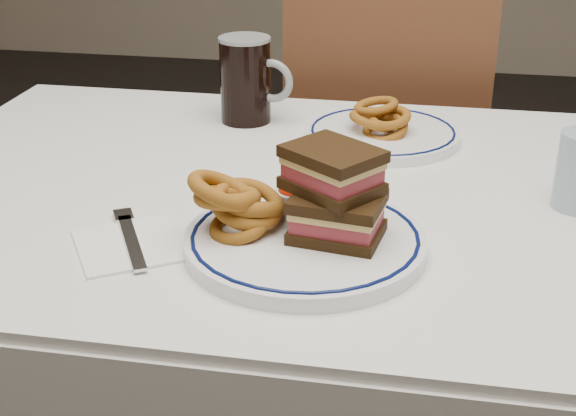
% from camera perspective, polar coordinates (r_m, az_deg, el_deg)
% --- Properties ---
extents(dining_table, '(1.27, 0.87, 0.75)m').
position_cam_1_polar(dining_table, '(1.22, 1.01, -3.03)').
color(dining_table, silver).
rests_on(dining_table, floor).
extents(chair_far, '(0.45, 0.45, 0.93)m').
position_cam_1_polar(chair_far, '(1.89, 6.74, 2.68)').
color(chair_far, '#4E2719').
rests_on(chair_far, floor).
extents(main_plate, '(0.30, 0.30, 0.02)m').
position_cam_1_polar(main_plate, '(1.00, 1.22, -2.38)').
color(main_plate, white).
rests_on(main_plate, dining_table).
extents(reuben_sandwich, '(0.14, 0.13, 0.11)m').
position_cam_1_polar(reuben_sandwich, '(0.97, 3.35, 1.05)').
color(reuben_sandwich, black).
rests_on(reuben_sandwich, main_plate).
extents(onion_rings_main, '(0.13, 0.11, 0.10)m').
position_cam_1_polar(onion_rings_main, '(1.00, -3.61, 0.31)').
color(onion_rings_main, brown).
rests_on(onion_rings_main, main_plate).
extents(ketchup_ramekin, '(0.06, 0.06, 0.03)m').
position_cam_1_polar(ketchup_ramekin, '(1.05, 0.54, 0.61)').
color(ketchup_ramekin, silver).
rests_on(ketchup_ramekin, main_plate).
extents(beer_mug, '(0.14, 0.09, 0.15)m').
position_cam_1_polar(beer_mug, '(1.44, -2.93, 9.14)').
color(beer_mug, black).
rests_on(beer_mug, dining_table).
extents(far_plate, '(0.26, 0.26, 0.02)m').
position_cam_1_polar(far_plate, '(1.37, 6.74, 5.25)').
color(far_plate, white).
rests_on(far_plate, dining_table).
extents(onion_rings_far, '(0.11, 0.11, 0.07)m').
position_cam_1_polar(onion_rings_far, '(1.36, 6.58, 6.34)').
color(onion_rings_far, brown).
rests_on(onion_rings_far, far_plate).
extents(napkin_fork, '(0.18, 0.19, 0.01)m').
position_cam_1_polar(napkin_fork, '(1.03, -11.06, -2.46)').
color(napkin_fork, white).
rests_on(napkin_fork, dining_table).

